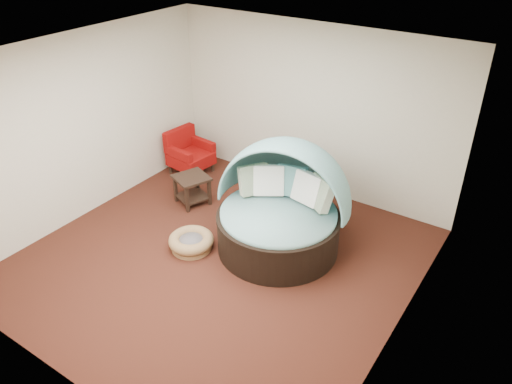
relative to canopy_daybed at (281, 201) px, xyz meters
The scene contains 10 objects.
floor 1.18m from the canopy_daybed, 124.01° to the right, with size 5.00×5.00×0.00m, color #451F13.
wall_back 1.92m from the canopy_daybed, 106.69° to the left, with size 5.00×5.00×0.00m, color beige.
wall_front 3.38m from the canopy_daybed, 99.02° to the right, with size 5.00×5.00×0.00m, color beige.
wall_left 3.19m from the canopy_daybed, 165.70° to the right, with size 5.00×5.00×0.00m, color beige.
wall_right 2.23m from the canopy_daybed, 21.22° to the right, with size 5.00×5.00×0.00m, color beige.
ceiling 2.26m from the canopy_daybed, 124.01° to the right, with size 5.00×5.00×0.00m, color white.
canopy_daybed is the anchor object (origin of this frame).
pet_basket 1.42m from the canopy_daybed, 141.27° to the right, with size 0.73×0.73×0.23m.
red_armchair 2.78m from the canopy_daybed, 158.66° to the left, with size 0.75×0.75×0.80m.
side_table 1.86m from the canopy_daybed, behind, with size 0.66×0.66×0.49m.
Camera 1 is at (3.51, -4.32, 4.33)m, focal length 35.00 mm.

